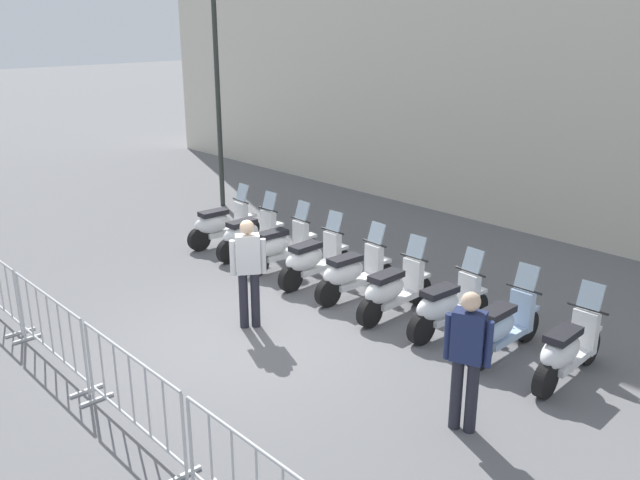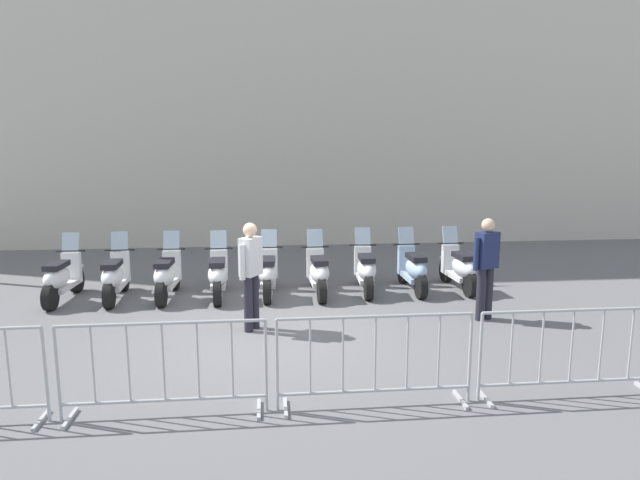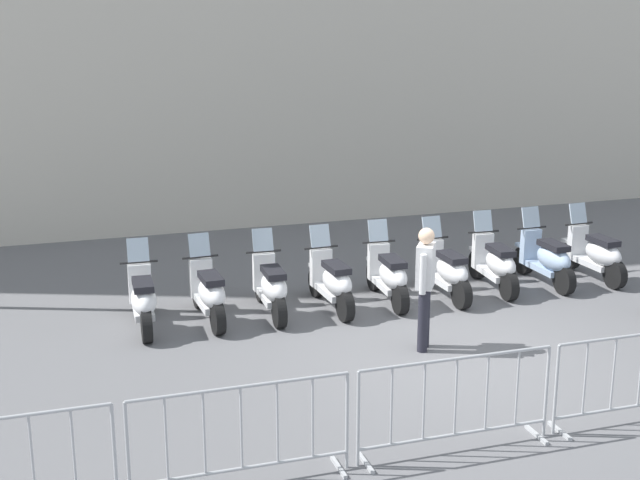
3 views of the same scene
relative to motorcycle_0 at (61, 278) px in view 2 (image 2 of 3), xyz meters
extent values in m
plane|color=slate|center=(3.79, -2.36, -0.45)|extent=(120.00, 120.00, 0.00)
cylinder|color=black|center=(0.05, 0.70, -0.21)|extent=(0.18, 0.49, 0.48)
cylinder|color=black|center=(-0.04, -0.54, -0.21)|extent=(0.18, 0.49, 0.48)
cube|color=white|center=(0.01, 0.08, -0.17)|extent=(0.34, 0.89, 0.10)
ellipsoid|color=white|center=(-0.01, -0.20, 0.07)|extent=(0.42, 0.86, 0.40)
cube|color=black|center=(-0.01, -0.17, 0.29)|extent=(0.32, 0.62, 0.10)
cube|color=white|center=(0.04, 0.51, 0.10)|extent=(0.35, 0.16, 0.60)
cylinder|color=black|center=(0.04, 0.51, 0.43)|extent=(0.56, 0.08, 0.04)
cube|color=silver|center=(0.04, 0.56, 0.61)|extent=(0.33, 0.16, 0.35)
cube|color=white|center=(0.05, 0.70, 0.06)|extent=(0.22, 0.33, 0.06)
cylinder|color=black|center=(0.97, 0.67, -0.21)|extent=(0.14, 0.48, 0.48)
cylinder|color=black|center=(0.98, -0.57, -0.21)|extent=(0.14, 0.48, 0.48)
cube|color=white|center=(0.97, 0.05, -0.17)|extent=(0.29, 0.87, 0.10)
ellipsoid|color=white|center=(0.97, -0.23, 0.07)|extent=(0.37, 0.84, 0.40)
cube|color=black|center=(0.97, -0.20, 0.29)|extent=(0.28, 0.60, 0.10)
cube|color=white|center=(0.97, 0.48, 0.10)|extent=(0.34, 0.14, 0.60)
cylinder|color=black|center=(0.97, 0.48, 0.43)|extent=(0.56, 0.04, 0.04)
cube|color=silver|center=(0.97, 0.53, 0.61)|extent=(0.32, 0.14, 0.35)
cube|color=white|center=(0.97, 0.67, 0.06)|extent=(0.20, 0.32, 0.06)
cylinder|color=black|center=(1.98, 0.64, -0.21)|extent=(0.17, 0.49, 0.48)
cylinder|color=black|center=(1.90, -0.60, -0.21)|extent=(0.17, 0.49, 0.48)
cube|color=white|center=(1.94, 0.02, -0.17)|extent=(0.34, 0.89, 0.10)
ellipsoid|color=white|center=(1.92, -0.26, 0.07)|extent=(0.42, 0.86, 0.40)
cube|color=black|center=(1.92, -0.23, 0.29)|extent=(0.32, 0.62, 0.10)
cube|color=white|center=(1.97, 0.45, 0.10)|extent=(0.35, 0.16, 0.60)
cylinder|color=black|center=(1.97, 0.45, 0.43)|extent=(0.56, 0.07, 0.04)
cube|color=silver|center=(1.97, 0.50, 0.61)|extent=(0.33, 0.16, 0.35)
cube|color=white|center=(1.98, 0.64, 0.06)|extent=(0.22, 0.33, 0.06)
cylinder|color=black|center=(2.90, 0.57, -0.21)|extent=(0.14, 0.48, 0.48)
cylinder|color=black|center=(2.91, -0.67, -0.21)|extent=(0.14, 0.48, 0.48)
cube|color=white|center=(2.90, -0.05, -0.17)|extent=(0.29, 0.87, 0.10)
ellipsoid|color=white|center=(2.91, -0.33, 0.07)|extent=(0.37, 0.84, 0.40)
cube|color=black|center=(2.91, -0.30, 0.29)|extent=(0.28, 0.60, 0.10)
cube|color=white|center=(2.90, 0.38, 0.10)|extent=(0.34, 0.14, 0.60)
cylinder|color=black|center=(2.90, 0.38, 0.43)|extent=(0.56, 0.04, 0.04)
cube|color=silver|center=(2.90, 0.43, 0.61)|extent=(0.32, 0.14, 0.35)
cube|color=white|center=(2.90, 0.57, 0.06)|extent=(0.20, 0.32, 0.06)
cylinder|color=black|center=(3.92, 0.57, -0.21)|extent=(0.18, 0.49, 0.48)
cylinder|color=black|center=(3.82, -0.66, -0.21)|extent=(0.18, 0.49, 0.48)
cube|color=white|center=(3.87, -0.04, -0.17)|extent=(0.35, 0.89, 0.10)
ellipsoid|color=white|center=(3.85, -0.32, 0.07)|extent=(0.43, 0.87, 0.40)
cube|color=black|center=(3.85, -0.29, 0.29)|extent=(0.33, 0.62, 0.10)
cube|color=white|center=(3.91, 0.39, 0.10)|extent=(0.35, 0.17, 0.60)
cylinder|color=black|center=(3.91, 0.39, 0.43)|extent=(0.56, 0.08, 0.04)
cube|color=silver|center=(3.91, 0.44, 0.61)|extent=(0.33, 0.17, 0.35)
cube|color=white|center=(3.92, 0.57, 0.06)|extent=(0.23, 0.34, 0.06)
cylinder|color=black|center=(4.84, 0.48, -0.21)|extent=(0.14, 0.48, 0.48)
cylinder|color=black|center=(4.83, -0.76, -0.21)|extent=(0.14, 0.48, 0.48)
cube|color=white|center=(4.84, -0.14, -0.17)|extent=(0.29, 0.87, 0.10)
ellipsoid|color=white|center=(4.83, -0.42, 0.07)|extent=(0.37, 0.84, 0.40)
cube|color=black|center=(4.83, -0.39, 0.29)|extent=(0.28, 0.60, 0.10)
cube|color=white|center=(4.84, 0.29, 0.10)|extent=(0.34, 0.14, 0.60)
cylinder|color=black|center=(4.84, 0.29, 0.43)|extent=(0.56, 0.04, 0.04)
cube|color=silver|center=(4.84, 0.34, 0.61)|extent=(0.32, 0.14, 0.35)
cube|color=white|center=(4.84, 0.48, 0.06)|extent=(0.20, 0.32, 0.06)
cylinder|color=black|center=(5.87, 0.57, -0.21)|extent=(0.19, 0.49, 0.48)
cylinder|color=black|center=(5.75, -0.66, -0.21)|extent=(0.19, 0.49, 0.48)
cube|color=white|center=(5.81, -0.04, -0.17)|extent=(0.36, 0.89, 0.10)
ellipsoid|color=white|center=(5.78, -0.32, 0.07)|extent=(0.44, 0.87, 0.40)
cube|color=black|center=(5.78, -0.29, 0.29)|extent=(0.34, 0.62, 0.10)
cube|color=white|center=(5.85, 0.39, 0.10)|extent=(0.35, 0.17, 0.60)
cylinder|color=black|center=(5.85, 0.39, 0.43)|extent=(0.56, 0.09, 0.04)
cube|color=silver|center=(5.86, 0.44, 0.61)|extent=(0.33, 0.17, 0.35)
cube|color=white|center=(5.87, 0.57, 0.06)|extent=(0.23, 0.34, 0.06)
cylinder|color=black|center=(6.78, 0.54, -0.21)|extent=(0.15, 0.48, 0.48)
cylinder|color=black|center=(6.77, -0.70, -0.21)|extent=(0.15, 0.48, 0.48)
cube|color=#A8C1E0|center=(6.77, -0.08, -0.17)|extent=(0.29, 0.87, 0.10)
ellipsoid|color=#A8C1E0|center=(6.77, -0.36, 0.07)|extent=(0.37, 0.84, 0.40)
cube|color=black|center=(6.77, -0.33, 0.29)|extent=(0.29, 0.60, 0.10)
cube|color=#A8C1E0|center=(6.78, 0.35, 0.10)|extent=(0.34, 0.14, 0.60)
cylinder|color=black|center=(6.78, 0.35, 0.43)|extent=(0.56, 0.04, 0.04)
cube|color=silver|center=(6.78, 0.40, 0.61)|extent=(0.32, 0.14, 0.35)
cube|color=#A8C1E0|center=(6.78, 0.54, 0.06)|extent=(0.20, 0.32, 0.06)
cylinder|color=black|center=(7.73, 0.51, -0.21)|extent=(0.15, 0.48, 0.48)
cylinder|color=black|center=(7.75, -0.73, -0.21)|extent=(0.15, 0.48, 0.48)
cube|color=white|center=(7.74, -0.11, -0.17)|extent=(0.29, 0.87, 0.10)
ellipsoid|color=white|center=(7.75, -0.39, 0.07)|extent=(0.37, 0.85, 0.40)
cube|color=black|center=(7.75, -0.35, 0.29)|extent=(0.29, 0.60, 0.10)
cube|color=white|center=(7.73, 0.33, 0.10)|extent=(0.34, 0.15, 0.60)
cylinder|color=black|center=(7.73, 0.33, 0.43)|extent=(0.56, 0.05, 0.04)
cube|color=silver|center=(7.73, 0.38, 0.61)|extent=(0.32, 0.15, 0.35)
cube|color=white|center=(7.73, 0.51, 0.06)|extent=(0.21, 0.32, 0.06)
cube|color=#B2B5B7|center=(1.25, -4.74, -0.43)|extent=(0.05, 0.44, 0.04)
cylinder|color=#B2B5B7|center=(1.34, -4.74, 0.07)|extent=(0.04, 0.04, 1.05)
cylinder|color=#B2B5B7|center=(0.98, -4.73, 0.16)|extent=(0.02, 0.02, 0.87)
cube|color=#B2B5B7|center=(1.55, -4.75, -0.43)|extent=(0.05, 0.44, 0.04)
cube|color=#B2B5B7|center=(3.56, -4.82, -0.43)|extent=(0.05, 0.44, 0.04)
cylinder|color=#B2B5B7|center=(1.46, -4.75, 0.07)|extent=(0.04, 0.04, 1.05)
cylinder|color=#B2B5B7|center=(3.65, -4.82, 0.07)|extent=(0.04, 0.04, 1.05)
cylinder|color=#B2B5B7|center=(2.56, -4.78, 0.60)|extent=(2.19, 0.11, 0.04)
cylinder|color=#B2B5B7|center=(2.56, -4.78, -0.27)|extent=(2.19, 0.11, 0.04)
cylinder|color=#B2B5B7|center=(1.83, -4.76, 0.16)|extent=(0.02, 0.02, 0.87)
cylinder|color=#B2B5B7|center=(2.19, -4.77, 0.16)|extent=(0.02, 0.02, 0.87)
cylinder|color=#B2B5B7|center=(2.56, -4.78, 0.16)|extent=(0.02, 0.02, 0.87)
cylinder|color=#B2B5B7|center=(2.92, -4.80, 0.16)|extent=(0.02, 0.02, 0.87)
cylinder|color=#B2B5B7|center=(3.29, -4.81, 0.16)|extent=(0.02, 0.02, 0.87)
cube|color=#B2B5B7|center=(3.86, -4.83, -0.43)|extent=(0.05, 0.44, 0.04)
cube|color=#B2B5B7|center=(5.87, -4.90, -0.43)|extent=(0.05, 0.44, 0.04)
cylinder|color=#B2B5B7|center=(3.77, -4.82, 0.07)|extent=(0.04, 0.04, 1.05)
cylinder|color=#B2B5B7|center=(5.96, -4.90, 0.07)|extent=(0.04, 0.04, 1.05)
cylinder|color=#B2B5B7|center=(4.86, -4.86, 0.60)|extent=(2.19, 0.11, 0.04)
cylinder|color=#B2B5B7|center=(4.86, -4.86, -0.27)|extent=(2.19, 0.11, 0.04)
cylinder|color=#B2B5B7|center=(4.13, -4.84, 0.16)|extent=(0.02, 0.02, 0.87)
cylinder|color=#B2B5B7|center=(4.50, -4.85, 0.16)|extent=(0.02, 0.02, 0.87)
cylinder|color=#B2B5B7|center=(4.86, -4.86, 0.16)|extent=(0.02, 0.02, 0.87)
cylinder|color=#B2B5B7|center=(5.23, -4.87, 0.16)|extent=(0.02, 0.02, 0.87)
cylinder|color=#B2B5B7|center=(5.59, -4.89, 0.16)|extent=(0.02, 0.02, 0.87)
cube|color=#B2B5B7|center=(6.17, -4.91, -0.43)|extent=(0.05, 0.44, 0.04)
cylinder|color=#B2B5B7|center=(6.08, -4.90, 0.07)|extent=(0.04, 0.04, 1.05)
cylinder|color=#B2B5B7|center=(7.17, -4.94, 0.60)|extent=(2.19, 0.11, 0.04)
cylinder|color=#B2B5B7|center=(7.17, -4.94, -0.27)|extent=(2.19, 0.11, 0.04)
cylinder|color=#B2B5B7|center=(6.44, -4.92, 0.16)|extent=(0.02, 0.02, 0.87)
cylinder|color=#B2B5B7|center=(6.81, -4.93, 0.16)|extent=(0.02, 0.02, 0.87)
cylinder|color=#B2B5B7|center=(7.17, -4.94, 0.16)|extent=(0.02, 0.02, 0.87)
cylinder|color=#B2B5B7|center=(7.54, -4.95, 0.16)|extent=(0.02, 0.02, 0.87)
cylinder|color=#B2B5B7|center=(7.90, -4.96, 0.16)|extent=(0.02, 0.02, 0.87)
cylinder|color=#23232D|center=(3.47, -2.15, 0.00)|extent=(0.14, 0.14, 0.90)
cylinder|color=#23232D|center=(3.57, -2.01, 0.00)|extent=(0.14, 0.14, 0.90)
cube|color=silver|center=(3.52, -2.08, 0.75)|extent=(0.39, 0.42, 0.60)
sphere|color=beige|center=(3.52, -2.08, 1.17)|extent=(0.22, 0.22, 0.22)
cylinder|color=silver|center=(3.39, -2.27, 0.70)|extent=(0.09, 0.09, 0.55)
cylinder|color=silver|center=(3.65, -1.89, 0.70)|extent=(0.09, 0.09, 0.55)
cylinder|color=#23232D|center=(7.34, -2.10, 0.00)|extent=(0.14, 0.14, 0.90)
cylinder|color=#23232D|center=(7.51, -2.04, 0.00)|extent=(0.14, 0.14, 0.90)
cube|color=navy|center=(7.42, -2.07, 0.75)|extent=(0.41, 0.33, 0.60)
sphere|color=beige|center=(7.42, -2.07, 1.17)|extent=(0.22, 0.22, 0.22)
cylinder|color=navy|center=(7.21, -2.15, 0.70)|extent=(0.09, 0.09, 0.55)
cylinder|color=navy|center=(7.64, -2.00, 0.70)|extent=(0.09, 0.09, 0.55)
camera|label=1|loc=(11.11, -8.05, 4.13)|focal=37.93mm
camera|label=2|loc=(3.48, -10.45, 2.44)|focal=30.42mm
camera|label=3|loc=(-1.65, -12.29, 4.14)|focal=49.23mm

